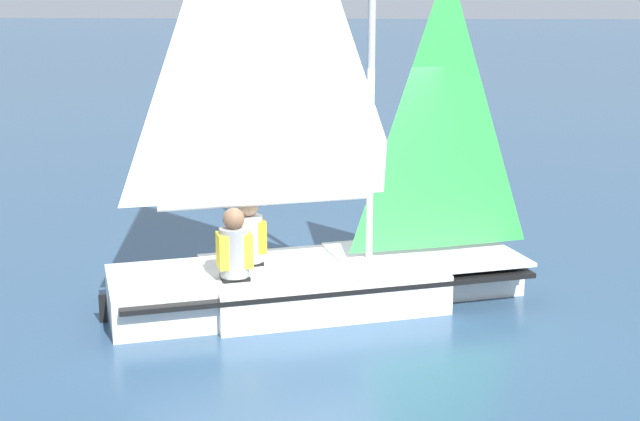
# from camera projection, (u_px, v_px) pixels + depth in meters

# --- Properties ---
(ground_plane) EXTENTS (260.00, 260.00, 0.00)m
(ground_plane) POSITION_uv_depth(u_px,v_px,m) (320.00, 302.00, 9.65)
(ground_plane) COLOR #2D4C6B
(sailboat_main) EXTENTS (4.62, 3.00, 5.48)m
(sailboat_main) POSITION_uv_depth(u_px,v_px,m) (317.00, 235.00, 9.46)
(sailboat_main) COLOR white
(sailboat_main) RESTS_ON ground_plane
(sailor_helm) EXTENTS (0.41, 0.39, 1.16)m
(sailor_helm) POSITION_uv_depth(u_px,v_px,m) (249.00, 245.00, 9.53)
(sailor_helm) COLOR black
(sailor_helm) RESTS_ON ground_plane
(sailor_crew) EXTENTS (0.41, 0.39, 1.16)m
(sailor_crew) POSITION_uv_depth(u_px,v_px,m) (235.00, 260.00, 9.02)
(sailor_crew) COLOR black
(sailor_crew) RESTS_ON ground_plane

